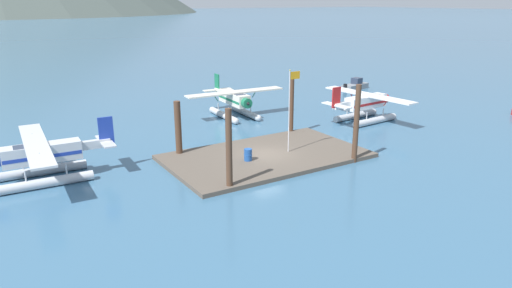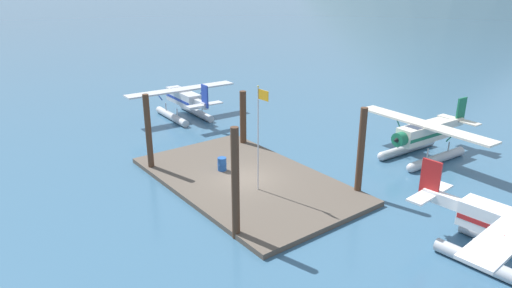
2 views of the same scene
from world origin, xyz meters
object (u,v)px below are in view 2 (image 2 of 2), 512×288
object	(u,v)px
flagpole	(259,128)
seaplane_cream_bow_right	(424,137)
seaplane_silver_port_fwd	(183,101)
fuel_drum	(222,164)

from	to	relation	value
flagpole	seaplane_cream_bow_right	distance (m)	13.36
seaplane_cream_bow_right	seaplane_silver_port_fwd	world-z (taller)	same
fuel_drum	seaplane_silver_port_fwd	distance (m)	13.79
flagpole	fuel_drum	xyz separation A→B (m)	(-3.81, -0.13, -3.46)
fuel_drum	seaplane_cream_bow_right	size ratio (longest dim) A/B	0.08
seaplane_silver_port_fwd	fuel_drum	bearing A→B (deg)	-18.46
flagpole	fuel_drum	size ratio (longest dim) A/B	7.16
fuel_drum	seaplane_silver_port_fwd	bearing A→B (deg)	161.54
flagpole	seaplane_cream_bow_right	xyz separation A→B (m)	(2.40, 12.88, -2.62)
flagpole	fuel_drum	world-z (taller)	flagpole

